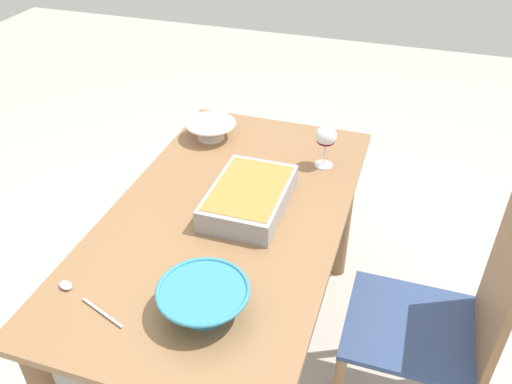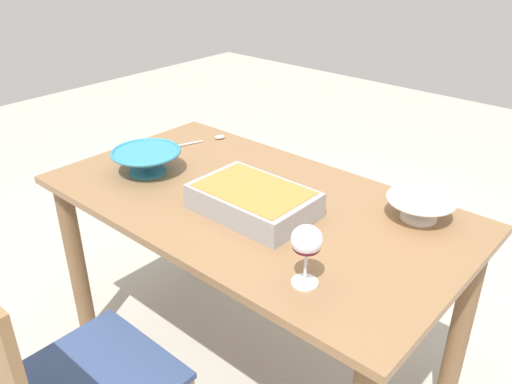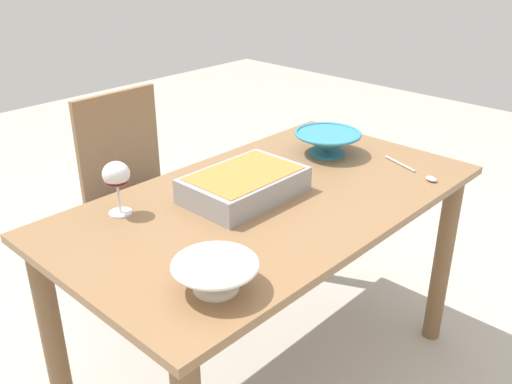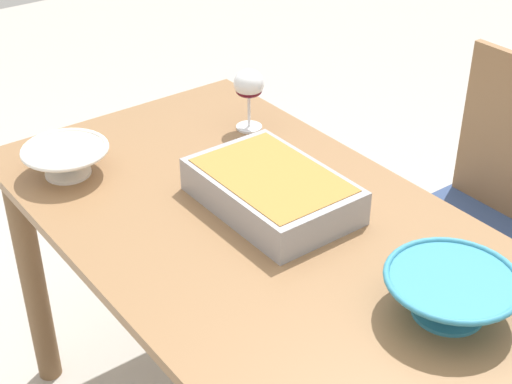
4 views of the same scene
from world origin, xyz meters
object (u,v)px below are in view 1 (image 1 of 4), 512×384
wine_glass (326,138)px  mixing_bowl (211,129)px  dining_table (228,244)px  casserole_dish (249,196)px  serving_spoon (78,295)px  chair (445,322)px  small_bowl (204,299)px

wine_glass → mixing_bowl: (-0.07, -0.49, -0.08)m
wine_glass → mixing_bowl: size_ratio=0.80×
dining_table → mixing_bowl: bearing=-152.5°
casserole_dish → mixing_bowl: bearing=-143.2°
mixing_bowl → serving_spoon: size_ratio=0.82×
chair → casserole_dish: chair is taller
wine_glass → mixing_bowl: bearing=-97.9°
wine_glass → small_bowl: size_ratio=0.67×
mixing_bowl → casserole_dish: bearing=36.8°
dining_table → small_bowl: small_bowl is taller
casserole_dish → serving_spoon: 0.63m
serving_spoon → chair: bearing=114.5°
wine_glass → mixing_bowl: wine_glass is taller
dining_table → chair: chair is taller
small_bowl → serving_spoon: 0.36m
wine_glass → casserole_dish: (0.34, -0.19, -0.07)m
wine_glass → casserole_dish: 0.39m
dining_table → wine_glass: 0.53m
chair → wine_glass: (-0.42, -0.51, 0.37)m
serving_spoon → casserole_dish: bearing=149.3°
dining_table → mixing_bowl: 0.55m
mixing_bowl → small_bowl: size_ratio=0.83×
small_bowl → serving_spoon: bearing=-80.8°
mixing_bowl → chair: bearing=64.2°
small_bowl → mixing_bowl: bearing=-159.1°
casserole_dish → dining_table: bearing=-45.9°
mixing_bowl → small_bowl: bearing=20.9°
small_bowl → casserole_dish: bearing=-175.9°
chair → mixing_bowl: (-0.48, -1.00, 0.30)m
chair → wine_glass: chair is taller
dining_table → chair: size_ratio=1.52×
dining_table → chair: 0.77m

